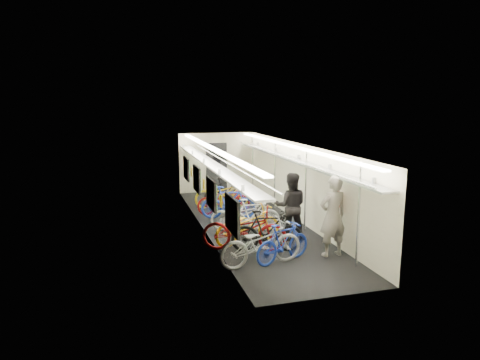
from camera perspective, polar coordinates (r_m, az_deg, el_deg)
train_car_shell at (r=13.13m, az=-0.73°, el=1.71°), size 10.00×10.00×10.00m
bicycle_0 at (r=9.70m, az=2.82°, el=-8.43°), size 2.05×0.94×1.04m
bicycle_1 at (r=9.96m, az=5.75°, el=-8.30°), size 1.61×0.96×0.94m
bicycle_2 at (r=10.61m, az=0.56°, el=-6.56°), size 2.23×1.44×1.10m
bicycle_3 at (r=10.54m, az=3.66°, el=-6.83°), size 1.84×0.86×1.06m
bicycle_4 at (r=11.14m, az=1.07°, el=-6.01°), size 2.00×1.09×1.00m
bicycle_5 at (r=12.09m, az=1.63°, el=-4.73°), size 1.64×0.50×0.98m
bicycle_6 at (r=12.26m, az=0.15°, el=-4.67°), size 1.84×1.08×0.92m
bicycle_7 at (r=13.45m, az=-1.52°, el=-3.01°), size 1.80×0.87×1.04m
bicycle_8 at (r=14.04m, az=-2.17°, el=-2.66°), size 1.80×0.66×0.94m
bicycle_9 at (r=15.12m, az=-1.75°, el=-1.51°), size 1.77×0.75×1.03m
bicycle_10 at (r=14.85m, az=-2.35°, el=-1.78°), size 1.97×0.81×1.01m
passenger_near at (r=10.39m, az=12.26°, el=-4.72°), size 0.77×0.55×1.96m
passenger_mid at (r=11.51m, az=6.76°, el=-3.46°), size 1.05×0.93×1.80m
backpack at (r=10.75m, az=12.64°, el=-2.58°), size 0.28×0.18×0.38m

